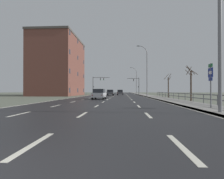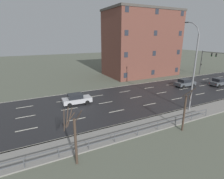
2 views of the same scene
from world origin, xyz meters
TOP-DOWN VIEW (x-y plane):
  - ground_plane at (0.00, 48.00)m, footprint 160.00×160.00m
  - guardrail at (9.85, 22.90)m, footprint 0.07×30.27m
  - street_lamp_midground at (7.47, 37.73)m, footprint 2.33×0.24m
  - traffic_signal_left at (-6.44, 59.48)m, footprint 5.80×0.36m
  - car_distant at (-1.06, 46.55)m, footprint 1.92×4.15m
  - car_far_right at (-1.35, 25.02)m, footprint 1.94×4.15m
  - car_near_left at (1.52, 53.16)m, footprint 1.86×4.11m
  - brick_building at (-14.93, 45.74)m, footprint 10.45×17.68m
  - bare_tree_near at (10.94, 21.47)m, footprint 1.40×1.42m
  - bare_tree_mid at (10.97, 32.87)m, footprint 1.37×0.99m

SIDE VIEW (x-z plane):
  - ground_plane at x=0.00m, z-range -0.12..0.00m
  - guardrail at x=9.85m, z-range 0.20..1.20m
  - car_distant at x=-1.06m, z-range 0.02..1.59m
  - car_far_right at x=-1.35m, z-range 0.02..1.59m
  - car_near_left at x=1.52m, z-range 0.02..1.59m
  - bare_tree_mid at x=10.97m, z-range -0.17..4.48m
  - bare_tree_near at x=10.94m, z-range 0.01..4.53m
  - traffic_signal_left at x=-6.44m, z-range 1.18..7.24m
  - street_lamp_midground at x=7.47m, z-range -0.10..11.15m
  - brick_building at x=-14.93m, z-range 0.01..15.67m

